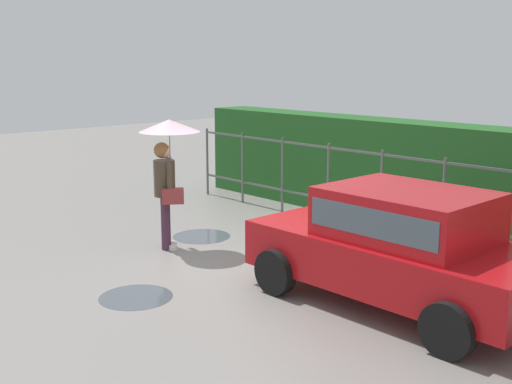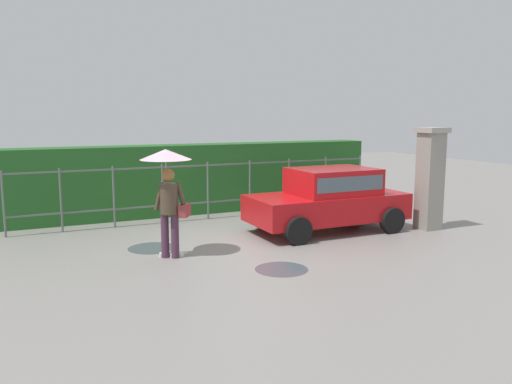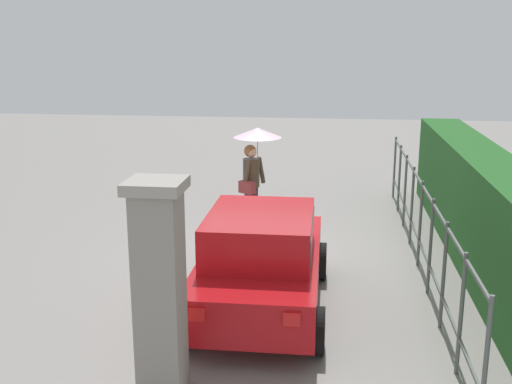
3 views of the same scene
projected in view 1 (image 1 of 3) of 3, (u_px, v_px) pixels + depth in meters
ground_plane at (266, 268)px, 9.47m from camera, size 40.00×40.00×0.00m
car at (399, 243)px, 7.86m from camera, size 3.75×1.88×1.48m
pedestrian at (168, 154)px, 10.21m from camera, size 0.98×0.98×2.08m
fence_section at (381, 189)px, 11.04m from camera, size 9.65×0.05×1.50m
hedge_row at (417, 174)px, 11.73m from camera, size 10.60×0.90×1.90m
puddle_near at (136, 297)px, 8.29m from camera, size 0.95×0.95×0.00m
puddle_far at (202, 236)px, 11.14m from camera, size 0.99×0.99×0.00m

